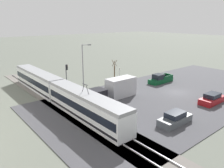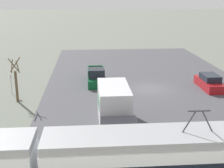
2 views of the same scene
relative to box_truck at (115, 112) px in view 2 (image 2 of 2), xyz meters
name	(u,v)px [view 2 (image 2 of 2)]	position (x,y,z in m)	size (l,w,h in m)	color
ground_plane	(150,90)	(-4.61, -9.82, -1.48)	(320.00, 320.00, 0.00)	#60665B
road_surface	(150,89)	(-4.61, -9.82, -1.44)	(22.21, 48.21, 0.08)	#424247
box_truck	(115,112)	(0.00, 0.00, 0.00)	(2.34, 8.34, 3.04)	black
pickup_truck	(96,77)	(1.00, -12.59, -0.72)	(1.92, 5.59, 1.81)	#0C4723
sedan_car_1	(210,82)	(-11.05, -9.58, -0.78)	(1.88, 4.74, 1.51)	maroon
street_tree	(16,82)	(8.65, -7.05, 0.45)	(1.02, 0.84, 4.26)	brown
no_parking_sign	(11,82)	(9.69, -9.40, -0.22)	(0.32, 0.08, 2.05)	gray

